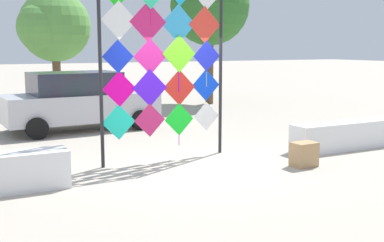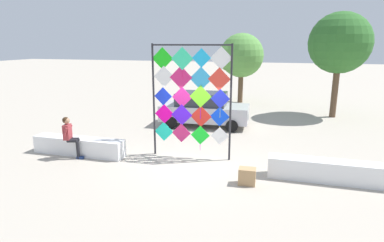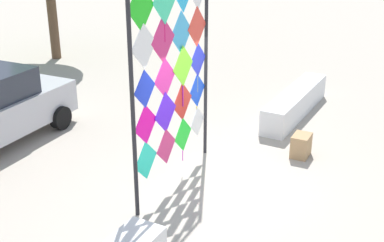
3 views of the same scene
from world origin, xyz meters
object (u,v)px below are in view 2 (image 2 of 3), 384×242
object	(u,v)px
kite_display_rack	(191,94)
cardboard_box_large	(247,176)
seated_vendor	(70,134)
parked_car	(204,109)
tree_far_right	(239,56)
tree_palm_like	(339,44)

from	to	relation	value
kite_display_rack	cardboard_box_large	world-z (taller)	kite_display_rack
seated_vendor	cardboard_box_large	world-z (taller)	seated_vendor
kite_display_rack	seated_vendor	xyz separation A→B (m)	(-3.97, -1.28, -1.37)
kite_display_rack	cardboard_box_large	size ratio (longest dim) A/B	8.19
kite_display_rack	seated_vendor	bearing A→B (deg)	-162.07
parked_car	tree_far_right	distance (m)	7.19
parked_car	cardboard_box_large	bearing A→B (deg)	-65.62
kite_display_rack	parked_car	world-z (taller)	kite_display_rack
parked_car	tree_palm_like	size ratio (longest dim) A/B	0.77
cardboard_box_large	tree_far_right	size ratio (longest dim) A/B	0.10
seated_vendor	tree_far_right	world-z (taller)	tree_far_right
tree_palm_like	parked_car	bearing A→B (deg)	-147.60
parked_car	tree_far_right	size ratio (longest dim) A/B	0.93
tree_far_right	tree_palm_like	size ratio (longest dim) A/B	0.83
kite_display_rack	seated_vendor	world-z (taller)	kite_display_rack
parked_car	tree_far_right	world-z (taller)	tree_far_right
seated_vendor	kite_display_rack	bearing A→B (deg)	17.93
seated_vendor	tree_palm_like	bearing A→B (deg)	45.39
kite_display_rack	tree_palm_like	size ratio (longest dim) A/B	0.71
seated_vendor	tree_far_right	size ratio (longest dim) A/B	0.32
kite_display_rack	seated_vendor	distance (m)	4.39
parked_car	cardboard_box_large	world-z (taller)	parked_car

